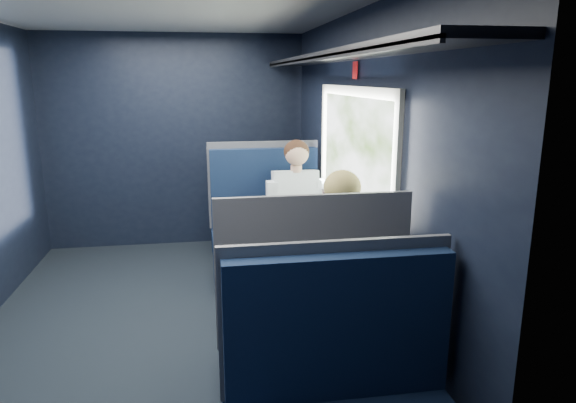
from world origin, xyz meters
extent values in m
cube|color=black|center=(0.00, 0.00, -0.01)|extent=(2.80, 4.20, 0.01)
cube|color=black|center=(1.45, 0.00, 1.15)|extent=(0.10, 4.20, 2.30)
cube|color=black|center=(0.00, 2.15, 1.15)|extent=(2.80, 0.10, 2.30)
cube|color=black|center=(0.00, -2.15, 1.15)|extent=(2.80, 0.10, 2.30)
cube|color=beige|center=(1.38, 0.00, 1.74)|extent=(0.03, 1.84, 0.07)
cube|color=beige|center=(1.38, 0.00, 0.90)|extent=(0.03, 1.84, 0.07)
cube|color=beige|center=(1.38, -0.89, 1.32)|extent=(0.03, 0.07, 0.78)
cube|color=beige|center=(1.38, 0.89, 1.32)|extent=(0.03, 0.07, 0.78)
cube|color=black|center=(1.22, 0.00, 1.98)|extent=(0.36, 4.10, 0.04)
cube|color=black|center=(1.05, 0.00, 1.96)|extent=(0.02, 4.10, 0.03)
cube|color=red|center=(1.38, 0.00, 1.89)|extent=(0.01, 0.10, 0.12)
cylinder|color=#54565E|center=(0.88, 0.00, 0.35)|extent=(0.08, 0.08, 0.70)
cube|color=#BAB9B5|center=(1.06, 0.00, 0.72)|extent=(0.62, 1.00, 0.04)
cube|color=#0B1833|center=(0.85, 0.78, 0.23)|extent=(1.00, 0.50, 0.45)
cube|color=#0B1833|center=(0.85, 1.08, 0.82)|extent=(1.00, 0.10, 0.75)
cube|color=#54565E|center=(0.85, 1.14, 0.85)|extent=(1.04, 0.03, 0.82)
cube|color=#54565E|center=(0.85, 0.73, 0.55)|extent=(0.06, 0.40, 0.20)
cube|color=#4A0F13|center=(0.63, 0.80, 0.58)|extent=(0.39, 0.24, 0.26)
cylinder|color=#4A0F13|center=(0.63, 0.80, 0.77)|extent=(0.05, 0.16, 0.03)
cylinder|color=silver|center=(0.68, 0.71, 0.58)|extent=(0.09, 0.09, 0.26)
cylinder|color=blue|center=(0.68, 0.71, 0.74)|extent=(0.05, 0.05, 0.06)
cube|color=#0B1833|center=(0.85, -0.78, 0.23)|extent=(1.00, 0.50, 0.45)
cube|color=#0B1833|center=(0.85, -1.08, 0.82)|extent=(1.00, 0.10, 0.75)
cube|color=#54565E|center=(0.85, -1.14, 0.85)|extent=(1.04, 0.03, 0.82)
cube|color=#54565E|center=(0.85, -0.73, 0.55)|extent=(0.06, 0.40, 0.20)
cube|color=#0B1833|center=(0.85, 1.88, 0.23)|extent=(1.00, 0.40, 0.45)
cube|color=#0B1833|center=(0.85, 1.64, 0.78)|extent=(1.00, 0.10, 0.66)
cube|color=#54565E|center=(0.85, 1.59, 0.80)|extent=(1.04, 0.03, 0.72)
cube|color=#0B1833|center=(0.85, -1.64, 0.78)|extent=(1.00, 0.10, 0.66)
cube|color=#54565E|center=(0.85, -1.59, 0.80)|extent=(1.04, 0.03, 0.72)
cube|color=black|center=(1.10, 0.64, 0.53)|extent=(0.36, 0.44, 0.16)
cube|color=black|center=(1.10, 0.44, 0.23)|extent=(0.32, 0.12, 0.45)
cube|color=white|center=(1.10, 0.80, 0.78)|extent=(0.40, 0.29, 0.53)
cylinder|color=#D8A88C|center=(1.10, 0.76, 1.06)|extent=(0.10, 0.10, 0.06)
sphere|color=#D8A88C|center=(1.10, 0.74, 1.20)|extent=(0.21, 0.21, 0.21)
sphere|color=#382114|center=(1.10, 0.76, 1.21)|extent=(0.22, 0.22, 0.22)
cube|color=white|center=(0.88, 0.76, 0.78)|extent=(0.09, 0.12, 0.34)
cube|color=white|center=(1.32, 0.76, 0.78)|extent=(0.09, 0.12, 0.34)
cube|color=black|center=(1.10, -0.64, 0.53)|extent=(0.36, 0.44, 0.16)
cube|color=black|center=(1.10, -0.44, 0.23)|extent=(0.32, 0.12, 0.45)
cube|color=black|center=(1.10, -0.80, 0.78)|extent=(0.40, 0.29, 0.53)
cylinder|color=#D8A88C|center=(1.10, -0.76, 1.06)|extent=(0.10, 0.10, 0.06)
sphere|color=#D8A88C|center=(1.10, -0.74, 1.20)|extent=(0.21, 0.21, 0.21)
sphere|color=tan|center=(1.10, -0.76, 1.21)|extent=(0.22, 0.22, 0.22)
cube|color=black|center=(0.88, -0.76, 0.78)|extent=(0.09, 0.12, 0.34)
cube|color=black|center=(1.32, -0.76, 0.78)|extent=(0.09, 0.12, 0.34)
cube|color=tan|center=(1.10, -0.86, 0.90)|extent=(0.26, 0.07, 0.36)
cube|color=white|center=(1.09, -0.02, 0.74)|extent=(0.61, 0.78, 0.01)
cube|color=silver|center=(1.15, 0.01, 0.75)|extent=(0.36, 0.41, 0.02)
cube|color=silver|center=(1.27, 0.01, 0.88)|extent=(0.12, 0.33, 0.24)
cube|color=black|center=(1.27, 0.01, 0.88)|extent=(0.10, 0.29, 0.20)
cylinder|color=silver|center=(1.25, 0.23, 0.83)|extent=(0.07, 0.07, 0.18)
cylinder|color=blue|center=(1.25, 0.23, 0.94)|extent=(0.04, 0.04, 0.04)
cylinder|color=white|center=(1.31, 0.41, 0.78)|extent=(0.07, 0.07, 0.09)
camera|label=1|loc=(0.30, -3.62, 1.84)|focal=32.00mm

